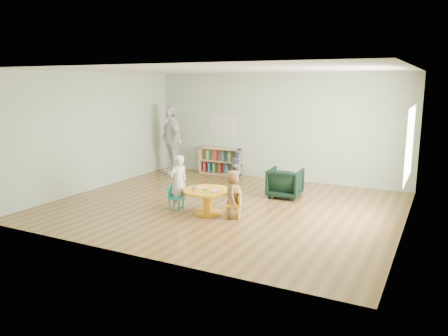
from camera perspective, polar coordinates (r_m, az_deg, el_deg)
name	(u,v)px	position (r m, az deg, el deg)	size (l,w,h in m)	color
room	(225,116)	(8.87, 0.12, 6.85)	(7.10, 7.00, 2.80)	brown
activity_table	(208,197)	(8.64, -2.16, -3.80)	(0.95, 0.95, 0.52)	#FFAC15
kid_chair_left	(175,196)	(8.98, -6.48, -3.71)	(0.30, 0.30, 0.50)	#198D7F
kid_chair_right	(236,204)	(8.34, 1.52, -4.66)	(0.37, 0.37, 0.53)	#FFAC15
bookshelf	(220,161)	(12.33, -0.57, 0.90)	(1.20, 0.30, 0.75)	tan
alphabet_poster	(222,126)	(12.30, -0.25, 5.51)	(0.74, 0.01, 0.54)	white
armchair	(285,183)	(9.92, 7.99, -1.94)	(0.71, 0.73, 0.66)	black
child_left	(179,182)	(8.94, -5.94, -1.85)	(0.41, 0.27, 1.11)	silver
child_right	(233,194)	(8.29, 1.17, -3.45)	(0.46, 0.30, 0.94)	orange
toddler	(237,164)	(11.70, 1.75, 0.50)	(0.39, 0.30, 0.79)	#161D38
adult_caretaker	(171,140)	(12.34, -6.89, 3.63)	(1.13, 0.47, 1.93)	silver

